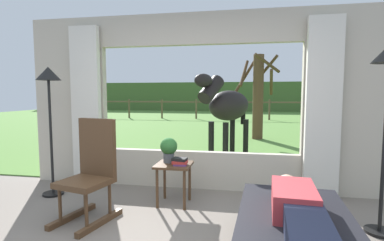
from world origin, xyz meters
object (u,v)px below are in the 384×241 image
book_stack (180,161)px  pasture_tree (258,93)px  horse (227,106)px  reclining_person (298,210)px  rocking_chair (91,171)px  floor_lamp_left (49,92)px  potted_plant (169,148)px  side_table (174,171)px

book_stack → pasture_tree: 5.90m
horse → reclining_person: bearing=128.3°
rocking_chair → floor_lamp_left: bearing=159.7°
rocking_chair → book_stack: bearing=43.7°
floor_lamp_left → potted_plant: bearing=1.0°
side_table → potted_plant: (-0.08, 0.06, 0.28)m
book_stack → rocking_chair: bearing=-149.4°
reclining_person → rocking_chair: (-2.08, 0.69, 0.02)m
horse → potted_plant: bearing=101.0°
side_table → horse: (0.53, 2.28, 0.73)m
pasture_tree → reclining_person: bearing=-89.9°
floor_lamp_left → reclining_person: bearing=-23.4°
potted_plant → horse: 2.35m
reclining_person → rocking_chair: size_ratio=1.28×
pasture_tree → floor_lamp_left: bearing=-118.1°
rocking_chair → pasture_tree: 6.64m
side_table → floor_lamp_left: bearing=178.9°
reclining_person → book_stack: (-1.18, 1.22, 0.04)m
reclining_person → rocking_chair: 2.19m
side_table → potted_plant: bearing=143.1°
potted_plant → side_table: bearing=-36.9°
reclining_person → pasture_tree: (-0.01, 6.94, 0.90)m
reclining_person → horse: 3.68m
potted_plant → floor_lamp_left: (-1.66, -0.03, 0.72)m
reclining_person → potted_plant: 1.91m
side_table → horse: bearing=76.8°
reclining_person → floor_lamp_left: floor_lamp_left is taller
side_table → book_stack: 0.18m
side_table → floor_lamp_left: (-1.74, 0.03, 1.00)m
pasture_tree → rocking_chair: bearing=-108.3°
reclining_person → potted_plant: size_ratio=4.49×
rocking_chair → pasture_tree: (2.07, 6.25, 0.88)m
reclining_person → horse: bearing=105.9°
floor_lamp_left → pasture_tree: (3.00, 5.63, 0.00)m
potted_plant → floor_lamp_left: floor_lamp_left is taller
reclining_person → floor_lamp_left: size_ratio=0.82×
horse → pasture_tree: size_ratio=0.68×
rocking_chair → horse: horse is taller
pasture_tree → book_stack: bearing=-101.6°
reclining_person → side_table: bearing=139.2°
book_stack → horse: size_ratio=0.11×
book_stack → floor_lamp_left: size_ratio=0.11×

